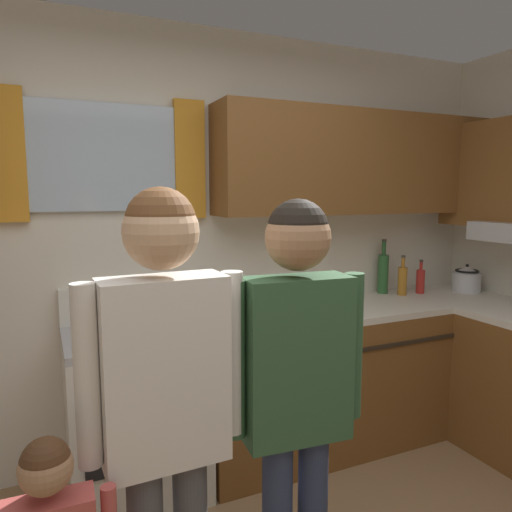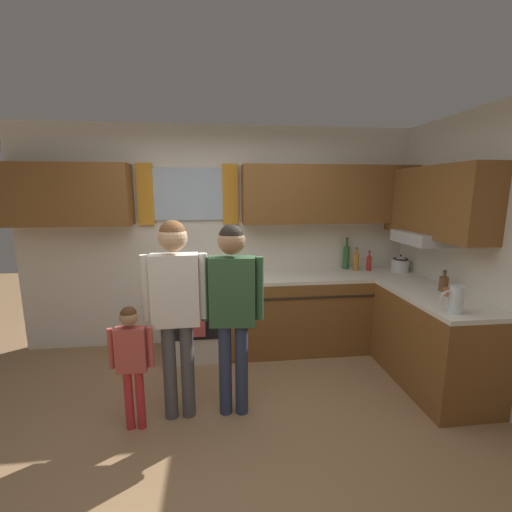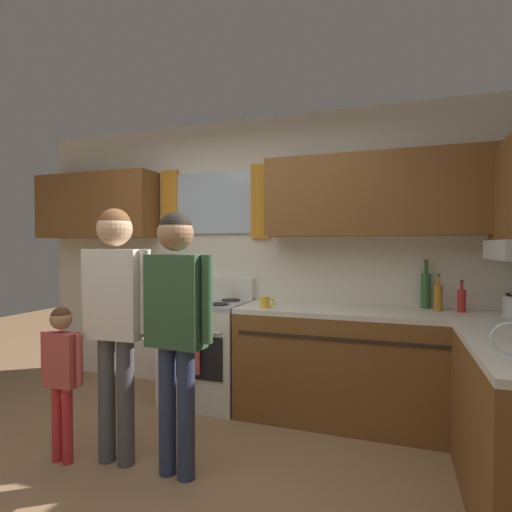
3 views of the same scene
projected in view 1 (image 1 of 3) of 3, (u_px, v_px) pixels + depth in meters
The scene contains 10 objects.
back_wall_unit at pixel (177, 215), 2.83m from camera, with size 4.60×0.42×2.60m.
kitchen_counter_run at pixel (429, 381), 3.00m from camera, with size 2.22×1.86×0.90m.
stove_oven at pixel (135, 409), 2.58m from camera, with size 0.70×0.67×1.10m.
bottle_sauce_red at pixel (420, 281), 3.47m from camera, with size 0.06×0.06×0.25m.
bottle_oil_amber at pixel (402, 280), 3.41m from camera, with size 0.06×0.06×0.29m.
bottle_wine_green at pixel (383, 272), 3.47m from camera, with size 0.08×0.08×0.39m.
mug_mustard_yellow at pixel (251, 318), 2.60m from camera, with size 0.12×0.08×0.09m.
stovetop_kettle at pixel (467, 279), 3.52m from camera, with size 0.27×0.20×0.21m.
adult_holding_child at pixel (165, 391), 1.44m from camera, with size 0.51×0.22×1.64m.
adult_in_plaid at pixel (296, 376), 1.61m from camera, with size 0.50×0.22×1.61m.
Camera 1 is at (-0.69, -0.96, 1.63)m, focal length 33.53 mm.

